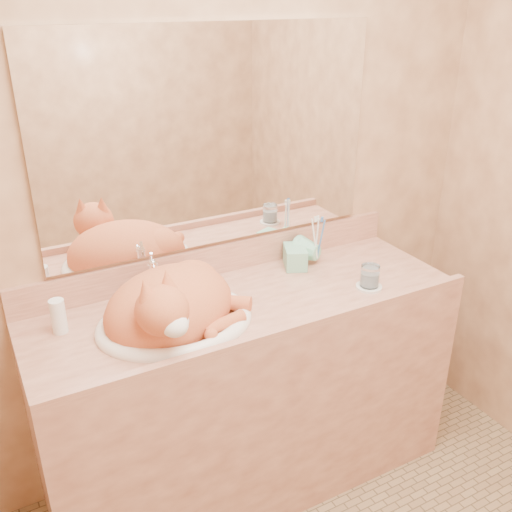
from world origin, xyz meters
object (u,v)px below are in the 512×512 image
vanity_counter (249,394)px  cat (171,303)px  soap_dispenser (298,252)px  water_glass (370,276)px  toothbrush_cup (317,254)px  sink_basin (174,302)px

vanity_counter → cat: bearing=-175.0°
vanity_counter → soap_dispenser: 0.60m
water_glass → vanity_counter: bearing=164.0°
cat → toothbrush_cup: (0.69, 0.16, -0.04)m
vanity_counter → sink_basin: size_ratio=3.02×
cat → toothbrush_cup: cat is taller
water_glass → toothbrush_cup: bearing=103.8°
sink_basin → water_glass: bearing=-13.1°
sink_basin → cat: bearing=-157.7°
vanity_counter → soap_dispenser: soap_dispenser is taller
sink_basin → water_glass: sink_basin is taller
sink_basin → toothbrush_cup: size_ratio=4.84×
vanity_counter → toothbrush_cup: toothbrush_cup is taller
water_glass → cat: bearing=172.2°
soap_dispenser → water_glass: 0.30m
cat → toothbrush_cup: size_ratio=4.42×
vanity_counter → soap_dispenser: bearing=21.1°
toothbrush_cup → water_glass: toothbrush_cup is taller
cat → water_glass: (0.76, -0.10, -0.04)m
vanity_counter → water_glass: (0.45, -0.13, 0.48)m
soap_dispenser → water_glass: size_ratio=2.29×
vanity_counter → sink_basin: (-0.29, -0.02, 0.51)m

